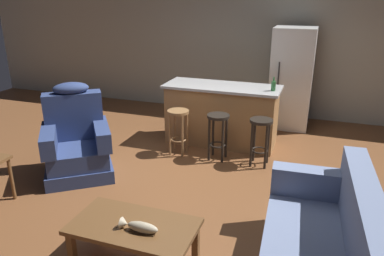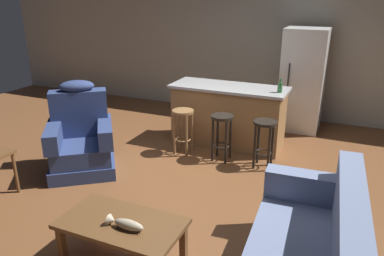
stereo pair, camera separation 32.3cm
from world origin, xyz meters
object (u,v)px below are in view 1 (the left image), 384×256
at_px(bar_stool_left, 178,124).
at_px(bar_stool_middle, 218,129).
at_px(bottle_tall_green, 273,86).
at_px(coffee_table, 134,230).
at_px(refrigerator, 292,78).
at_px(recliner_near_lamp, 77,143).
at_px(kitchen_island, 221,114).
at_px(bar_stool_right, 261,134).
at_px(fish_figurine, 139,227).

distance_m(bar_stool_left, bar_stool_middle, 0.61).
relative_size(bar_stool_left, bar_stool_middle, 1.00).
height_order(bar_stool_middle, bottle_tall_green, bottle_tall_green).
xyz_separation_m(coffee_table, refrigerator, (0.89, 4.27, 0.52)).
bearing_deg(recliner_near_lamp, coffee_table, 11.67).
bearing_deg(kitchen_island, recliner_near_lamp, -132.54).
distance_m(bar_stool_left, bottle_tall_green, 1.51).
bearing_deg(bar_stool_middle, bottle_tall_green, 40.13).
bearing_deg(kitchen_island, bar_stool_left, -128.05).
xyz_separation_m(kitchen_island, bar_stool_right, (0.73, -0.63, -0.01)).
height_order(fish_figurine, kitchen_island, kitchen_island).
bearing_deg(bottle_tall_green, refrigerator, 83.15).
height_order(bar_stool_left, bar_stool_middle, same).
distance_m(coffee_table, fish_figurine, 0.15).
bearing_deg(bar_stool_middle, coffee_table, -91.70).
relative_size(coffee_table, bottle_tall_green, 5.41).
height_order(bar_stool_right, refrigerator, refrigerator).
bearing_deg(refrigerator, bar_stool_left, -128.08).
bearing_deg(refrigerator, fish_figurine, -100.46).
xyz_separation_m(fish_figurine, bar_stool_left, (-0.63, 2.51, 0.01)).
height_order(coffee_table, bar_stool_middle, bar_stool_middle).
xyz_separation_m(fish_figurine, bar_stool_right, (0.59, 2.51, 0.01)).
distance_m(recliner_near_lamp, bar_stool_left, 1.48).
height_order(coffee_table, bottle_tall_green, bottle_tall_green).
bearing_deg(refrigerator, bottle_tall_green, -96.85).
bearing_deg(coffee_table, bar_stool_right, 74.31).
relative_size(kitchen_island, bar_stool_left, 2.65).
height_order(kitchen_island, bottle_tall_green, bottle_tall_green).
relative_size(recliner_near_lamp, bar_stool_right, 1.76).
distance_m(kitchen_island, refrigerator, 1.58).
height_order(kitchen_island, refrigerator, refrigerator).
height_order(bar_stool_right, bottle_tall_green, bottle_tall_green).
xyz_separation_m(kitchen_island, refrigerator, (0.94, 1.20, 0.40)).
distance_m(fish_figurine, bar_stool_middle, 2.51).
bearing_deg(bar_stool_middle, refrigerator, 65.83).
height_order(coffee_table, bar_stool_right, bar_stool_right).
bearing_deg(coffee_table, bar_stool_middle, 88.30).
bearing_deg(bar_stool_left, kitchen_island, 51.95).
bearing_deg(bar_stool_right, coffee_table, -105.69).
bearing_deg(coffee_table, bottle_tall_green, 76.13).
height_order(recliner_near_lamp, bar_stool_left, recliner_near_lamp).
distance_m(bar_stool_left, refrigerator, 2.36).
bearing_deg(bar_stool_right, bar_stool_left, 180.00).
distance_m(bar_stool_middle, bar_stool_right, 0.61).
relative_size(bar_stool_middle, bar_stool_right, 1.00).
relative_size(recliner_near_lamp, bar_stool_left, 1.76).
bearing_deg(bar_stool_middle, fish_figurine, -89.55).
height_order(recliner_near_lamp, bar_stool_right, recliner_near_lamp).
bearing_deg(recliner_near_lamp, bottle_tall_green, 87.71).
distance_m(recliner_near_lamp, bottle_tall_green, 2.89).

